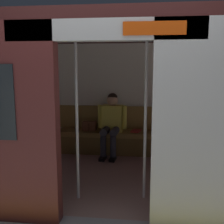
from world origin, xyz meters
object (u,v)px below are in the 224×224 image
object	(u,v)px
person_seated	(112,120)
book	(136,131)
bench_seat	(123,137)
grab_pole_door	(77,118)
handbag	(90,126)
train_car	(113,78)
grab_pole_far	(145,118)

from	to	relation	value
person_seated	book	world-z (taller)	person_seated
bench_seat	grab_pole_door	xyz separation A→B (m)	(0.41, 1.87, 0.70)
bench_seat	handbag	world-z (taller)	handbag
train_car	book	xyz separation A→B (m)	(-0.30, -1.16, -1.03)
handbag	grab_pole_far	xyz separation A→B (m)	(-1.06, 1.80, 0.52)
grab_pole_far	bench_seat	bearing A→B (deg)	-76.84
person_seated	grab_pole_far	world-z (taller)	grab_pole_far
bench_seat	handbag	xyz separation A→B (m)	(0.65, -0.04, 0.19)
train_car	grab_pole_door	distance (m)	0.94
person_seated	grab_pole_door	distance (m)	1.87
handbag	grab_pole_door	distance (m)	2.00
person_seated	grab_pole_far	bearing A→B (deg)	109.97
train_car	grab_pole_far	xyz separation A→B (m)	(-0.47, 0.63, -0.45)
bench_seat	grab_pole_far	bearing A→B (deg)	103.16
person_seated	bench_seat	bearing A→B (deg)	-165.73
train_car	bench_seat	bearing A→B (deg)	-92.90
grab_pole_door	person_seated	bearing A→B (deg)	-96.36
book	grab_pole_far	xyz separation A→B (m)	(-0.17, 1.79, 0.59)
train_car	book	bearing A→B (deg)	-104.54
train_car	book	world-z (taller)	train_car
handbag	book	size ratio (longest dim) A/B	1.18
train_car	grab_pole_far	distance (m)	0.90
book	grab_pole_far	distance (m)	1.89
train_car	bench_seat	distance (m)	1.61
train_car	person_seated	xyz separation A→B (m)	(0.15, -1.08, -0.82)
book	bench_seat	bearing A→B (deg)	21.87
person_seated	handbag	bearing A→B (deg)	-11.66
person_seated	grab_pole_door	size ratio (longest dim) A/B	0.56
person_seated	book	xyz separation A→B (m)	(-0.45, -0.08, -0.21)
person_seated	handbag	world-z (taller)	person_seated
train_car	person_seated	bearing A→B (deg)	-81.99
grab_pole_far	handbag	bearing A→B (deg)	-59.45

